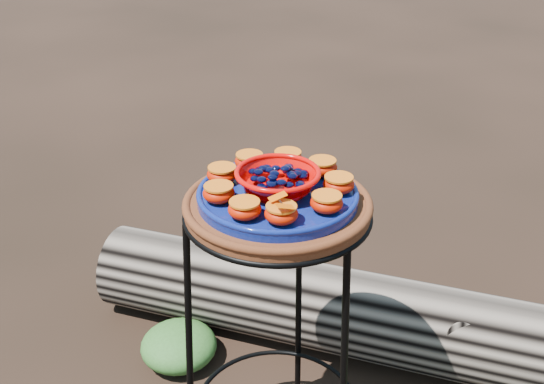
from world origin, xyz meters
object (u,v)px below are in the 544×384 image
(cobalt_plate, at_px, (278,196))
(red_bowl, at_px, (278,182))
(driftwood_log, at_px, (319,306))
(plant_stand, at_px, (277,343))
(terracotta_saucer, at_px, (278,208))

(cobalt_plate, xyz_separation_m, red_bowl, (0.00, 0.00, 0.03))
(driftwood_log, bearing_deg, plant_stand, -91.00)
(terracotta_saucer, bearing_deg, cobalt_plate, 0.00)
(cobalt_plate, height_order, driftwood_log, cobalt_plate)
(red_bowl, distance_m, driftwood_log, 0.79)
(cobalt_plate, xyz_separation_m, driftwood_log, (0.01, 0.45, -0.61))
(red_bowl, height_order, driftwood_log, red_bowl)
(cobalt_plate, relative_size, driftwood_log, 0.24)
(terracotta_saucer, distance_m, red_bowl, 0.06)
(plant_stand, height_order, terracotta_saucer, terracotta_saucer)
(driftwood_log, bearing_deg, cobalt_plate, -91.00)
(terracotta_saucer, distance_m, cobalt_plate, 0.03)
(plant_stand, height_order, driftwood_log, plant_stand)
(red_bowl, bearing_deg, plant_stand, 0.00)
(red_bowl, xyz_separation_m, driftwood_log, (0.01, 0.45, -0.65))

